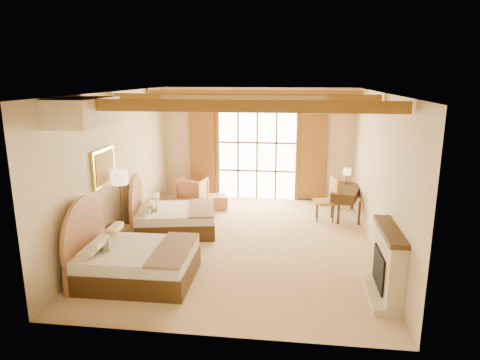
% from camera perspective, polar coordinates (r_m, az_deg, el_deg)
% --- Properties ---
extents(floor, '(7.00, 7.00, 0.00)m').
position_cam_1_polar(floor, '(9.42, 0.39, -8.22)').
color(floor, '#CBAD86').
rests_on(floor, ground).
extents(wall_back, '(5.50, 0.00, 5.50)m').
position_cam_1_polar(wall_back, '(12.37, 2.32, 4.80)').
color(wall_back, beige).
rests_on(wall_back, ground).
extents(wall_left, '(0.00, 7.00, 7.00)m').
position_cam_1_polar(wall_left, '(9.65, -16.04, 1.71)').
color(wall_left, beige).
rests_on(wall_left, ground).
extents(wall_right, '(0.00, 7.00, 7.00)m').
position_cam_1_polar(wall_right, '(9.05, 17.97, 0.79)').
color(wall_right, beige).
rests_on(wall_right, ground).
extents(ceiling, '(7.00, 7.00, 0.00)m').
position_cam_1_polar(ceiling, '(8.74, 0.42, 11.62)').
color(ceiling, '#B97D41').
rests_on(ceiling, ground).
extents(ceiling_beams, '(5.39, 4.60, 0.18)m').
position_cam_1_polar(ceiling_beams, '(8.74, 0.42, 10.83)').
color(ceiling_beams, olive).
rests_on(ceiling_beams, ceiling).
extents(french_doors, '(3.95, 0.08, 2.60)m').
position_cam_1_polar(french_doors, '(12.37, 2.28, 3.16)').
color(french_doors, white).
rests_on(french_doors, ground).
extents(fireplace, '(0.46, 1.40, 1.16)m').
position_cam_1_polar(fireplace, '(7.49, 18.96, -10.79)').
color(fireplace, beige).
rests_on(fireplace, ground).
extents(painting, '(0.06, 0.95, 0.75)m').
position_cam_1_polar(painting, '(8.94, -17.68, 1.63)').
color(painting, gold).
rests_on(painting, wall_left).
extents(canopy_valance, '(0.70, 1.40, 0.45)m').
position_cam_1_polar(canopy_valance, '(7.52, -20.19, 8.52)').
color(canopy_valance, '#F0E4C2').
rests_on(canopy_valance, ceiling).
extents(bed_near, '(1.99, 1.55, 1.31)m').
position_cam_1_polar(bed_near, '(7.90, -14.62, -10.09)').
color(bed_near, '#422C12').
rests_on(bed_near, floor).
extents(bed_far, '(2.08, 1.71, 1.21)m').
position_cam_1_polar(bed_far, '(10.03, -9.42, -4.80)').
color(bed_far, '#422C12').
rests_on(bed_far, floor).
extents(nightstand, '(0.49, 0.49, 0.55)m').
position_cam_1_polar(nightstand, '(9.11, -16.20, -7.72)').
color(nightstand, '#422C12').
rests_on(nightstand, floor).
extents(floor_lamp, '(0.35, 0.35, 1.64)m').
position_cam_1_polar(floor_lamp, '(9.15, -15.73, -0.26)').
color(floor_lamp, '#3A301C').
rests_on(floor_lamp, floor).
extents(armchair, '(0.87, 0.89, 0.70)m').
position_cam_1_polar(armchair, '(12.27, -6.38, -1.31)').
color(armchair, '#9F6846').
rests_on(armchair, floor).
extents(ottoman, '(0.63, 0.63, 0.37)m').
position_cam_1_polar(ottoman, '(11.65, -3.06, -2.94)').
color(ottoman, '#9F6646').
rests_on(ottoman, floor).
extents(desk, '(0.94, 1.49, 0.74)m').
position_cam_1_polar(desk, '(11.29, 13.96, -2.74)').
color(desk, '#422C12').
rests_on(desk, floor).
extents(desk_chair, '(0.60, 0.59, 1.09)m').
position_cam_1_polar(desk_chair, '(10.86, 11.39, -3.58)').
color(desk_chair, olive).
rests_on(desk_chair, floor).
extents(desk_lamp, '(0.20, 0.20, 0.41)m').
position_cam_1_polar(desk_lamp, '(11.58, 14.10, 1.01)').
color(desk_lamp, '#3A301C').
rests_on(desk_lamp, desk).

